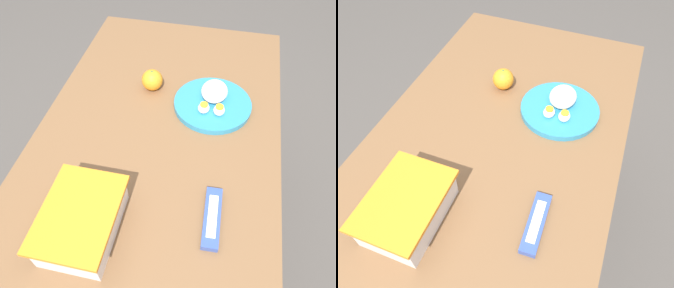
% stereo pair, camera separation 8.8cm
% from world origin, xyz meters
% --- Properties ---
extents(ground_plane, '(10.00, 10.00, 0.00)m').
position_xyz_m(ground_plane, '(0.00, 0.00, 0.00)').
color(ground_plane, '#4C4742').
extents(table, '(1.19, 0.70, 0.73)m').
position_xyz_m(table, '(0.00, 0.00, 0.63)').
color(table, brown).
rests_on(table, ground_plane).
extents(food_container, '(0.22, 0.16, 0.09)m').
position_xyz_m(food_container, '(-0.33, 0.09, 0.77)').
color(food_container, white).
rests_on(food_container, table).
extents(orange_fruit, '(0.07, 0.07, 0.07)m').
position_xyz_m(orange_fruit, '(0.19, 0.06, 0.76)').
color(orange_fruit, orange).
rests_on(orange_fruit, table).
extents(rice_plate, '(0.24, 0.24, 0.07)m').
position_xyz_m(rice_plate, '(0.15, -0.14, 0.75)').
color(rice_plate, teal).
rests_on(rice_plate, table).
extents(candy_bar, '(0.16, 0.05, 0.02)m').
position_xyz_m(candy_bar, '(-0.24, -0.19, 0.74)').
color(candy_bar, '#334C9E').
rests_on(candy_bar, table).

